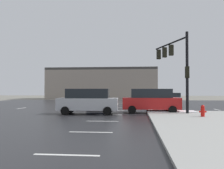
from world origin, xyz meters
The scene contains 12 objects.
ground_plane centered at (0.00, 0.00, 0.00)m, with size 120.00×120.00×0.00m, color slate.
road_asphalt centered at (0.00, 0.00, 0.01)m, with size 44.00×44.00×0.02m, color #232326.
snow_strip_curbside centered at (5.00, -4.00, 0.17)m, with size 4.00×1.60×0.06m, color white.
lane_markings centered at (1.20, -1.38, 0.02)m, with size 36.15×36.15×0.01m.
traffic_signal_mast centered at (5.45, -3.56, 4.55)m, with size 2.11×5.93×6.38m.
fire_hydrant centered at (6.60, -7.80, 0.54)m, with size 0.48×0.26×0.79m.
strip_building_background centered at (-5.18, 28.69, 3.31)m, with size 23.26×8.00×6.63m.
suv_red centered at (3.35, -3.93, 1.09)m, with size 4.89×2.28×2.03m.
sedan_white centered at (6.52, 7.19, 0.85)m, with size 2.38×4.66×1.58m.
sedan_blue centered at (2.60, 12.99, 0.85)m, with size 2.02×4.54×1.58m.
suv_silver centered at (-1.77, -5.50, 1.09)m, with size 4.89×2.31×2.03m.
sedan_navy centered at (-1.65, -0.64, 0.85)m, with size 2.29×4.64×1.58m.
Camera 1 is at (2.05, -25.25, 1.96)m, focal length 39.81 mm.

